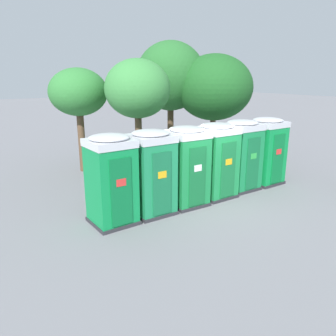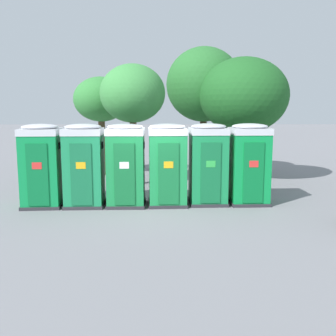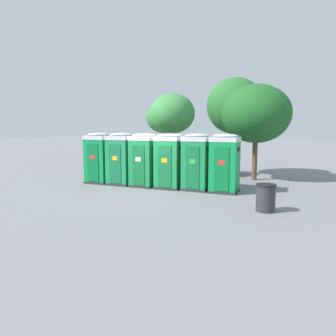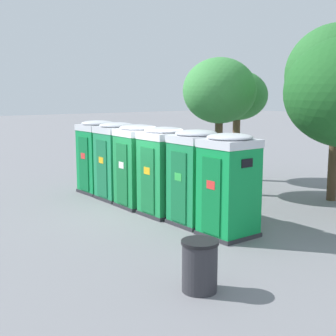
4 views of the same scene
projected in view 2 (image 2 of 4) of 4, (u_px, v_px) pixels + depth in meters
name	position (u px, v px, depth m)	size (l,w,h in m)	color
ground_plane	(147.00, 207.00, 12.10)	(120.00, 120.00, 0.00)	slate
portapotty_0	(42.00, 165.00, 12.02)	(1.25, 1.27, 2.54)	#2D2D33
portapotty_1	(84.00, 165.00, 12.07)	(1.23, 1.24, 2.54)	#2D2D33
portapotty_2	(126.00, 165.00, 12.11)	(1.17, 1.21, 2.54)	#2D2D33
portapotty_3	(167.00, 164.00, 12.21)	(1.23, 1.24, 2.54)	#2D2D33
portapotty_4	(208.00, 164.00, 12.36)	(1.20, 1.23, 2.54)	#2D2D33
portapotty_5	(249.00, 163.00, 12.38)	(1.24, 1.25, 2.54)	#2D2D33
street_tree_0	(133.00, 94.00, 15.01)	(2.50, 2.50, 4.68)	brown
street_tree_1	(204.00, 85.00, 17.28)	(3.31, 3.31, 5.66)	#4C3826
street_tree_2	(244.00, 96.00, 15.90)	(3.60, 3.60, 5.04)	brown
street_tree_3	(101.00, 100.00, 17.31)	(2.41, 2.41, 4.37)	brown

